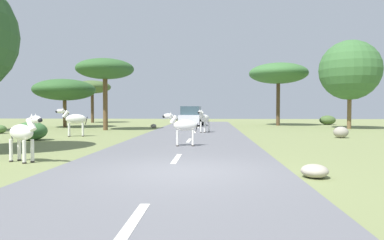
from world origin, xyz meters
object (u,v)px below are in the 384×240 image
(tree_5, at_px, (278,74))
(rock_1, at_px, (341,132))
(bush_2, at_px, (31,131))
(rock_0, at_px, (154,126))
(car_0, at_px, (191,117))
(tree_3, at_px, (92,87))
(tree_7, at_px, (65,90))
(zebra_1, at_px, (74,119))
(zebra_2, at_px, (23,133))
(rock_2, at_px, (315,171))
(tree_0, at_px, (350,70))
(bush_0, at_px, (328,120))
(zebra_3, at_px, (183,126))
(zebra_0, at_px, (204,119))
(tree_4, at_px, (105,69))

(tree_5, xyz_separation_m, rock_1, (0.72, -13.64, -4.54))
(bush_2, xyz_separation_m, rock_0, (4.28, 10.86, -0.29))
(car_0, distance_m, bush_2, 15.93)
(car_0, xyz_separation_m, rock_0, (-2.85, -3.37, -0.68))
(bush_2, bearing_deg, tree_3, 101.65)
(tree_5, bearing_deg, tree_7, -167.15)
(zebra_1, distance_m, tree_5, 19.84)
(zebra_2, height_order, tree_3, tree_3)
(rock_0, bearing_deg, zebra_1, -110.32)
(zebra_2, height_order, rock_0, zebra_2)
(rock_0, relative_size, rock_2, 0.73)
(car_0, relative_size, rock_1, 5.70)
(tree_0, height_order, bush_2, tree_0)
(tree_0, height_order, rock_0, tree_0)
(zebra_2, relative_size, rock_0, 3.01)
(tree_3, relative_size, bush_0, 3.10)
(zebra_3, bearing_deg, zebra_0, -11.51)
(tree_7, distance_m, bush_0, 24.64)
(bush_0, height_order, rock_0, bush_0)
(tree_0, bearing_deg, zebra_1, -155.36)
(zebra_3, height_order, rock_1, zebra_3)
(zebra_3, distance_m, bush_2, 8.18)
(zebra_3, height_order, car_0, car_0)
(zebra_3, xyz_separation_m, tree_0, (11.95, 13.53, 3.70))
(zebra_2, bearing_deg, rock_1, 154.35)
(tree_7, distance_m, rock_1, 21.65)
(zebra_1, relative_size, car_0, 0.38)
(zebra_3, xyz_separation_m, rock_1, (8.12, 4.91, -0.57))
(tree_4, xyz_separation_m, tree_5, (14.02, 7.68, 0.40))
(zebra_0, height_order, rock_2, zebra_0)
(rock_0, bearing_deg, bush_2, -111.51)
(zebra_0, bearing_deg, rock_2, 125.46)
(tree_0, bearing_deg, tree_5, 132.13)
(zebra_2, bearing_deg, zebra_3, 162.33)
(zebra_0, xyz_separation_m, tree_7, (-11.88, 6.28, 2.22))
(tree_3, distance_m, rock_1, 28.04)
(bush_0, bearing_deg, tree_4, -153.67)
(bush_0, height_order, bush_2, bush_2)
(zebra_1, distance_m, bush_0, 24.54)
(bush_2, distance_m, rock_0, 11.68)
(zebra_3, bearing_deg, bush_0, -38.12)
(car_0, relative_size, tree_5, 0.76)
(bush_0, bearing_deg, zebra_0, -133.88)
(zebra_0, height_order, zebra_2, zebra_0)
(tree_7, bearing_deg, tree_4, -37.10)
(zebra_0, xyz_separation_m, zebra_3, (-0.71, -8.04, -0.05))
(rock_1, bearing_deg, bush_0, 73.97)
(rock_0, bearing_deg, zebra_2, -92.80)
(zebra_3, xyz_separation_m, tree_5, (7.41, 18.55, 3.97))
(bush_0, xyz_separation_m, bush_2, (-20.33, -17.81, 0.01))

